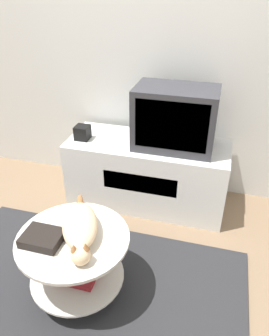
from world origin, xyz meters
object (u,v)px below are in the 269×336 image
object	(u,v)px
tv	(175,118)
dvd_box	(42,238)
speaker	(82,133)
cat	(80,227)

from	to	relation	value
tv	dvd_box	distance (m)	1.21
speaker	cat	distance (m)	0.98
dvd_box	speaker	bearing A→B (deg)	101.16
cat	dvd_box	bearing A→B (deg)	-84.86
tv	cat	bearing A→B (deg)	-108.28
tv	dvd_box	xyz separation A→B (m)	(-0.49, -1.07, -0.29)
speaker	cat	world-z (taller)	speaker
dvd_box	cat	world-z (taller)	cat
tv	cat	xyz separation A→B (m)	(-0.32, -0.97, -0.26)
tv	speaker	distance (m)	0.71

